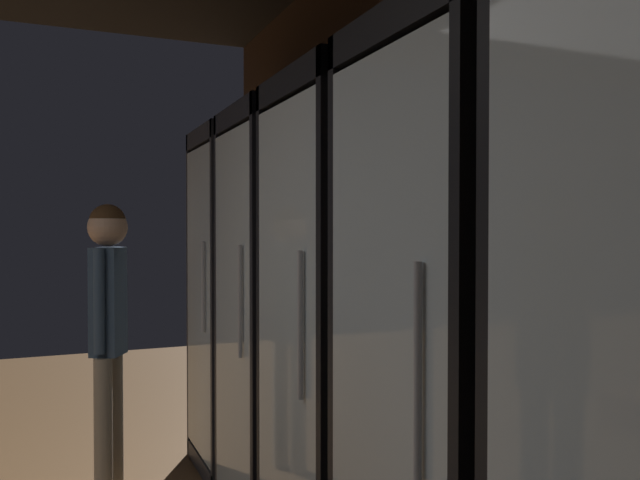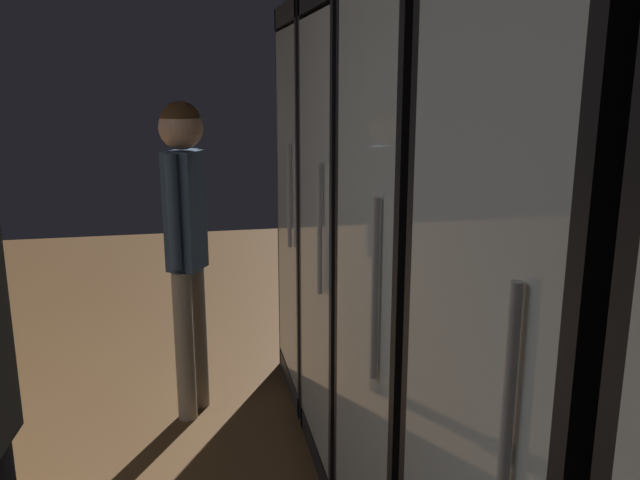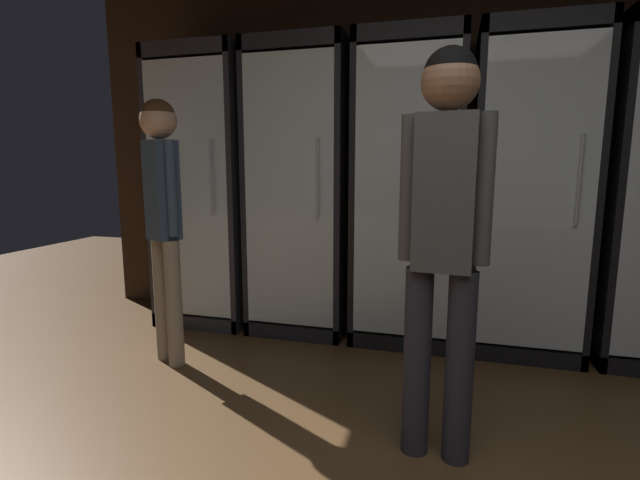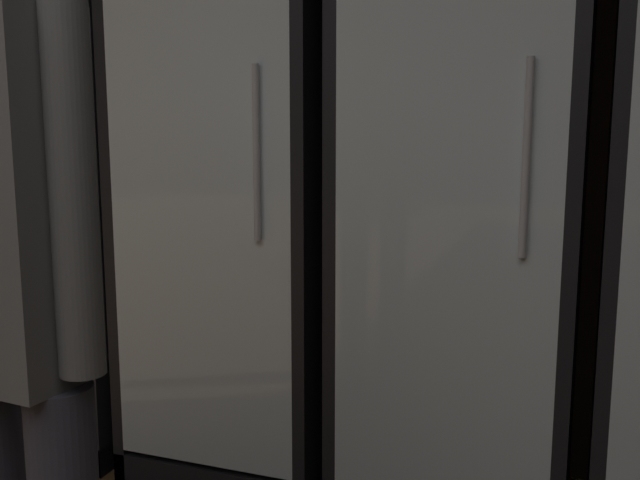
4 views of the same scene
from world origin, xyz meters
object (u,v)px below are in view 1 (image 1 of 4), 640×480
Objects in this scene: cooler_center at (362,344)px; cooler_right at (482,389)px; cooler_left at (295,318)px; cooler_far_left at (251,301)px; shopper_near at (108,312)px.

cooler_right is at bearing -0.03° from cooler_center.
cooler_center is 1.00× the size of cooler_right.
cooler_far_left is at bearing 179.96° from cooler_left.
cooler_center is at bearing -0.03° from cooler_far_left.
cooler_center is 0.74m from cooler_right.
cooler_left is 1.00× the size of cooler_right.
cooler_far_left is at bearing 179.97° from cooler_center.
cooler_left is 1.02m from shopper_near.
cooler_far_left is 1.00× the size of cooler_right.
cooler_right is 2.24m from shopper_near.
shopper_near is (-0.59, -0.83, 0.00)m from cooler_left.
cooler_far_left is 2.23m from cooler_right.
shopper_near is at bearing -148.18° from cooler_center.
cooler_right is at bearing 21.73° from shopper_near.
cooler_left is at bearing 179.98° from cooler_center.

